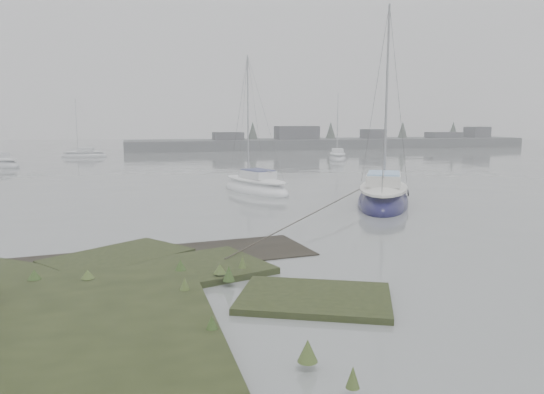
{
  "coord_description": "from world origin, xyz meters",
  "views": [
    {
      "loc": [
        -3.63,
        -11.75,
        4.22
      ],
      "look_at": [
        0.74,
        4.19,
        1.8
      ],
      "focal_mm": 35.0,
      "sensor_mm": 36.0,
      "label": 1
    }
  ],
  "objects": [
    {
      "name": "far_shoreline",
      "position": [
        26.84,
        61.9,
        0.85
      ],
      "size": [
        60.0,
        8.0,
        4.15
      ],
      "color": "#4C4F51",
      "rests_on": "ground"
    },
    {
      "name": "sailboat_main",
      "position": [
        8.64,
        11.99,
        0.33
      ],
      "size": [
        5.76,
        7.81,
        10.64
      ],
      "rotation": [
        0.0,
        0.0,
        -0.49
      ],
      "color": "#100E38",
      "rests_on": "ground"
    },
    {
      "name": "sailboat_far_b",
      "position": [
        17.98,
        40.74,
        0.24
      ],
      "size": [
        3.41,
        5.67,
        7.6
      ],
      "rotation": [
        0.0,
        0.0,
        -0.33
      ],
      "color": "silver",
      "rests_on": "ground"
    },
    {
      "name": "sailboat_far_c",
      "position": [
        -8.3,
        51.79,
        0.22
      ],
      "size": [
        5.19,
        2.35,
        7.07
      ],
      "rotation": [
        0.0,
        0.0,
        1.43
      ],
      "color": "#B8BCC2",
      "rests_on": "ground"
    },
    {
      "name": "sailboat_white",
      "position": [
        3.63,
        18.36,
        0.27
      ],
      "size": [
        3.93,
        6.39,
        8.57
      ],
      "rotation": [
        0.0,
        0.0,
        0.34
      ],
      "color": "white",
      "rests_on": "ground"
    },
    {
      "name": "ground",
      "position": [
        0.0,
        30.0,
        0.0
      ],
      "size": [
        160.0,
        160.0,
        0.0
      ],
      "primitive_type": "plane",
      "color": "slate",
      "rests_on": "ground"
    }
  ]
}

